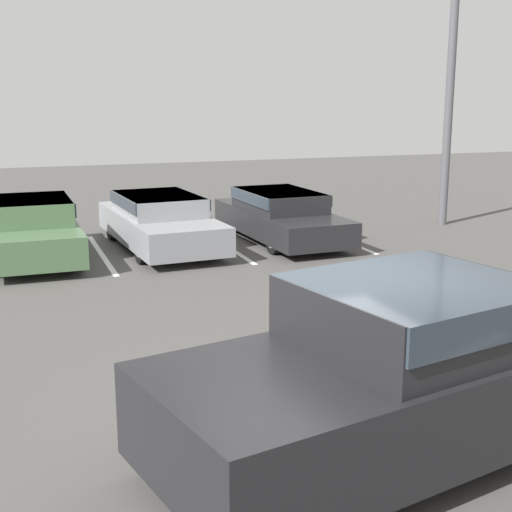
{
  "coord_description": "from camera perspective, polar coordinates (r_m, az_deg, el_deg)",
  "views": [
    {
      "loc": [
        -2.98,
        -6.42,
        3.51
      ],
      "look_at": [
        0.75,
        3.89,
        1.0
      ],
      "focal_mm": 50.0,
      "sensor_mm": 36.0,
      "label": 1
    }
  ],
  "objects": [
    {
      "name": "stall_stripe_d",
      "position": [
        17.95,
        6.37,
        1.54
      ],
      "size": [
        0.12,
        4.25,
        0.01
      ],
      "primitive_type": "cube",
      "color": "white",
      "rests_on": "ground_plane"
    },
    {
      "name": "stall_stripe_c",
      "position": [
        16.89,
        -2.48,
        0.89
      ],
      "size": [
        0.12,
        4.25,
        0.01
      ],
      "primitive_type": "cube",
      "color": "white",
      "rests_on": "ground_plane"
    },
    {
      "name": "pickup_truck",
      "position": [
        7.46,
        14.21,
        -8.19
      ],
      "size": [
        6.29,
        3.31,
        1.76
      ],
      "rotation": [
        0.0,
        0.0,
        0.21
      ],
      "color": "black",
      "rests_on": "ground_plane"
    },
    {
      "name": "stall_stripe_b",
      "position": [
        16.29,
        -12.25,
        0.15
      ],
      "size": [
        0.12,
        4.25,
        0.01
      ],
      "primitive_type": "cube",
      "color": "white",
      "rests_on": "ground_plane"
    },
    {
      "name": "parked_sedan_b",
      "position": [
        16.65,
        -7.72,
        2.92
      ],
      "size": [
        2.17,
        4.88,
        1.23
      ],
      "rotation": [
        0.0,
        0.0,
        -1.5
      ],
      "color": "gray",
      "rests_on": "ground_plane"
    },
    {
      "name": "ground_plane",
      "position": [
        7.9,
        4.63,
        -13.52
      ],
      "size": [
        60.0,
        60.0,
        0.0
      ],
      "primitive_type": "plane",
      "color": "#4C4947"
    },
    {
      "name": "light_post",
      "position": [
        19.95,
        15.29,
        13.25
      ],
      "size": [
        0.7,
        0.36,
        6.61
      ],
      "color": "#515156",
      "rests_on": "ground_plane"
    },
    {
      "name": "parked_sedan_c",
      "position": [
        17.39,
        1.96,
        3.39
      ],
      "size": [
        1.96,
        4.8,
        1.2
      ],
      "rotation": [
        0.0,
        0.0,
        -1.53
      ],
      "color": "#232326",
      "rests_on": "ground_plane"
    },
    {
      "name": "parked_sedan_a",
      "position": [
        16.03,
        -17.39,
        2.19
      ],
      "size": [
        1.8,
        4.27,
        1.32
      ],
      "rotation": [
        0.0,
        0.0,
        -1.56
      ],
      "color": "#4C6B47",
      "rests_on": "ground_plane"
    }
  ]
}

